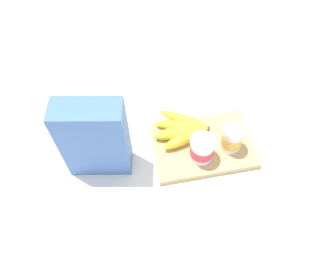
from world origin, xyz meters
TOP-DOWN VIEW (x-y plane):
  - ground_plane at (0.00, 0.00)m, footprint 2.40×2.40m
  - cutting_board at (0.00, 0.00)m, footprint 0.30×0.21m
  - cereal_box at (0.31, -0.00)m, footprint 0.19×0.11m
  - yogurt_cup_front at (-0.08, 0.03)m, footprint 0.06×0.06m
  - yogurt_cup_back at (0.02, 0.04)m, footprint 0.08×0.08m
  - banana_bunch at (0.05, -0.05)m, footprint 0.18×0.17m

SIDE VIEW (x-z plane):
  - ground_plane at x=0.00m, z-range 0.00..0.00m
  - cutting_board at x=0.00m, z-range 0.00..0.02m
  - banana_bunch at x=0.05m, z-range 0.02..0.06m
  - yogurt_cup_back at x=0.02m, z-range 0.02..0.10m
  - yogurt_cup_front at x=-0.08m, z-range 0.02..0.11m
  - cereal_box at x=0.31m, z-range 0.00..0.26m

